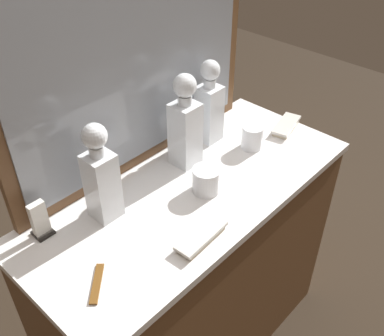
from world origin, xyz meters
name	(u,v)px	position (x,y,z in m)	size (l,w,h in m)	color
dresser	(192,276)	(0.00, 0.00, 0.42)	(1.11, 0.49, 0.84)	brown
dresser_mirror	(135,65)	(0.00, 0.22, 1.18)	(0.93, 0.03, 0.68)	brown
crystal_decanter_far_left	(209,109)	(0.24, 0.15, 0.96)	(0.08, 0.08, 0.30)	white
crystal_decanter_far_right	(102,181)	(-0.25, 0.10, 0.96)	(0.08, 0.08, 0.30)	white
crystal_decanter_left	(185,129)	(0.09, 0.11, 0.97)	(0.08, 0.08, 0.32)	white
crystal_tumbler_left	(206,181)	(0.02, -0.04, 0.87)	(0.09, 0.09, 0.08)	white
crystal_tumbler_far_right	(253,138)	(0.30, 0.00, 0.88)	(0.07, 0.07, 0.08)	white
silver_brush_far_left	(286,126)	(0.49, -0.02, 0.85)	(0.17, 0.09, 0.02)	#B7A88C
silver_brush_rear	(201,237)	(-0.14, -0.17, 0.85)	(0.17, 0.07, 0.02)	#B7A88C
tortoiseshell_comb	(97,284)	(-0.42, -0.08, 0.84)	(0.10, 0.10, 0.01)	brown
napkin_holder	(40,221)	(-0.42, 0.17, 0.88)	(0.05, 0.05, 0.11)	black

